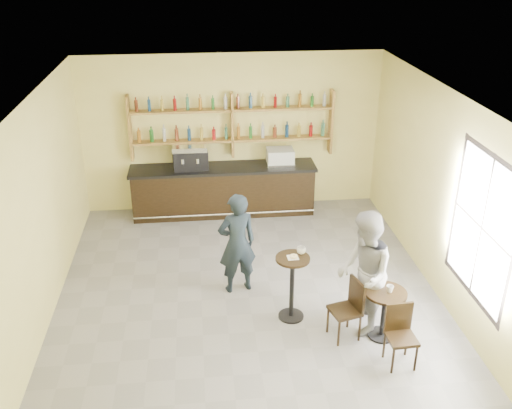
{
  "coord_description": "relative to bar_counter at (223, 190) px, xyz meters",
  "views": [
    {
      "loc": [
        -0.7,
        -7.53,
        5.18
      ],
      "look_at": [
        0.2,
        0.8,
        1.25
      ],
      "focal_mm": 40.0,
      "sensor_mm": 36.0,
      "label": 1
    }
  ],
  "objects": [
    {
      "name": "chair_west",
      "position": [
        1.46,
        -4.25,
        -0.06
      ],
      "size": [
        0.47,
        0.47,
        0.9
      ],
      "primitive_type": null,
      "rotation": [
        0.0,
        0.0,
        -1.31
      ],
      "color": "black",
      "rests_on": "floor"
    },
    {
      "name": "espresso_machine",
      "position": [
        -0.64,
        0.0,
        0.75
      ],
      "size": [
        0.71,
        0.49,
        0.48
      ],
      "primitive_type": null,
      "rotation": [
        0.0,
        0.0,
        0.09
      ],
      "color": "black",
      "rests_on": "bar_counter"
    },
    {
      "name": "wall_left",
      "position": [
        -2.78,
        -3.15,
        1.09
      ],
      "size": [
        0.0,
        7.0,
        7.0
      ],
      "primitive_type": "plane",
      "rotation": [
        1.57,
        0.0,
        1.57
      ],
      "color": "#F3E88A",
      "rests_on": "floor"
    },
    {
      "name": "cafe_table",
      "position": [
        2.01,
        -4.3,
        -0.13
      ],
      "size": [
        0.69,
        0.69,
        0.75
      ],
      "primitive_type": null,
      "rotation": [
        0.0,
        0.0,
        0.18
      ],
      "color": "black",
      "rests_on": "floor"
    },
    {
      "name": "man_main",
      "position": [
        0.06,
        -2.88,
        0.34
      ],
      "size": [
        0.69,
        0.54,
        1.69
      ],
      "primitive_type": "imported",
      "rotation": [
        0.0,
        0.0,
        3.38
      ],
      "color": "black",
      "rests_on": "floor"
    },
    {
      "name": "wall_front",
      "position": [
        0.22,
        -6.65,
        1.09
      ],
      "size": [
        7.0,
        0.0,
        7.0
      ],
      "primitive_type": "plane",
      "rotation": [
        -1.57,
        0.0,
        0.0
      ],
      "color": "#F3E88A",
      "rests_on": "floor"
    },
    {
      "name": "wall_right",
      "position": [
        3.22,
        -3.15,
        1.09
      ],
      "size": [
        0.0,
        7.0,
        7.0
      ],
      "primitive_type": "plane",
      "rotation": [
        1.57,
        0.0,
        -1.57
      ],
      "color": "#F3E88A",
      "rests_on": "floor"
    },
    {
      "name": "liquor_bottles",
      "position": [
        0.22,
        0.22,
        1.47
      ],
      "size": [
        3.68,
        0.1,
        1.0
      ],
      "primitive_type": null,
      "color": "#8C5919",
      "rests_on": "shelf_unit"
    },
    {
      "name": "bar_counter",
      "position": [
        0.0,
        0.0,
        0.0
      ],
      "size": [
        3.74,
        0.73,
        1.01
      ],
      "primitive_type": null,
      "color": "black",
      "rests_on": "floor"
    },
    {
      "name": "window_frame",
      "position": [
        3.21,
        -4.35,
        1.19
      ],
      "size": [
        0.04,
        1.7,
        2.1
      ],
      "primitive_type": null,
      "color": "black",
      "rests_on": "wall_right"
    },
    {
      "name": "pastry_case",
      "position": [
        1.16,
        0.0,
        0.67
      ],
      "size": [
        0.58,
        0.47,
        0.33
      ],
      "primitive_type": null,
      "rotation": [
        0.0,
        0.0,
        0.06
      ],
      "color": "silver",
      "rests_on": "bar_counter"
    },
    {
      "name": "donut",
      "position": [
        0.81,
        -3.73,
        0.55
      ],
      "size": [
        0.14,
        0.14,
        0.04
      ],
      "primitive_type": "torus",
      "rotation": [
        0.0,
        0.0,
        -0.22
      ],
      "color": "#E3B753",
      "rests_on": "napkin"
    },
    {
      "name": "cup_cafe",
      "position": [
        2.06,
        -4.3,
        0.29
      ],
      "size": [
        0.12,
        0.12,
        0.1
      ],
      "primitive_type": "imported",
      "rotation": [
        0.0,
        0.0,
        0.16
      ],
      "color": "white",
      "rests_on": "cafe_table"
    },
    {
      "name": "shelf_unit",
      "position": [
        0.22,
        0.22,
        1.3
      ],
      "size": [
        4.0,
        0.26,
        1.4
      ],
      "primitive_type": null,
      "color": "brown",
      "rests_on": "wall_back"
    },
    {
      "name": "ceiling",
      "position": [
        0.22,
        -3.15,
        2.69
      ],
      "size": [
        7.0,
        7.0,
        0.0
      ],
      "primitive_type": "plane",
      "rotation": [
        3.14,
        0.0,
        0.0
      ],
      "color": "white",
      "rests_on": "wall_back"
    },
    {
      "name": "wall_back",
      "position": [
        0.22,
        0.35,
        1.09
      ],
      "size": [
        7.0,
        0.0,
        7.0
      ],
      "primitive_type": "plane",
      "rotation": [
        1.57,
        0.0,
        0.0
      ],
      "color": "#F3E88A",
      "rests_on": "floor"
    },
    {
      "name": "cup_pedestal",
      "position": [
        0.94,
        -3.62,
        0.58
      ],
      "size": [
        0.16,
        0.16,
        0.1
      ],
      "primitive_type": "imported",
      "rotation": [
        0.0,
        0.0,
        -0.25
      ],
      "color": "white",
      "rests_on": "pedestal_table"
    },
    {
      "name": "chair_south",
      "position": [
        2.06,
        -4.9,
        -0.08
      ],
      "size": [
        0.39,
        0.39,
        0.86
      ],
      "primitive_type": null,
      "rotation": [
        0.0,
        0.0,
        0.05
      ],
      "color": "black",
      "rests_on": "floor"
    },
    {
      "name": "napkin",
      "position": [
        0.8,
        -3.72,
        0.53
      ],
      "size": [
        0.16,
        0.16,
        0.0
      ],
      "primitive_type": "cube",
      "rotation": [
        0.0,
        0.0,
        0.04
      ],
      "color": "white",
      "rests_on": "pedestal_table"
    },
    {
      "name": "floor",
      "position": [
        0.22,
        -3.15,
        -0.51
      ],
      "size": [
        7.0,
        7.0,
        0.0
      ],
      "primitive_type": "plane",
      "color": "slate",
      "rests_on": "ground"
    },
    {
      "name": "patron_second",
      "position": [
        1.75,
        -4.06,
        0.41
      ],
      "size": [
        0.8,
        0.97,
        1.83
      ],
      "primitive_type": "imported",
      "rotation": [
        0.0,
        0.0,
        -1.7
      ],
      "color": "gray",
      "rests_on": "floor"
    },
    {
      "name": "window_pane",
      "position": [
        3.21,
        -4.35,
        1.19
      ],
      "size": [
        0.0,
        2.0,
        2.0
      ],
      "primitive_type": "plane",
      "rotation": [
        1.57,
        0.0,
        -1.57
      ],
      "color": "white",
      "rests_on": "wall_right"
    },
    {
      "name": "pedestal_table",
      "position": [
        0.8,
        -3.72,
        0.01
      ],
      "size": [
        0.54,
        0.54,
        1.03
      ],
      "primitive_type": null,
      "rotation": [
        0.0,
        0.0,
        -0.08
      ],
      "color": "black",
      "rests_on": "floor"
    }
  ]
}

